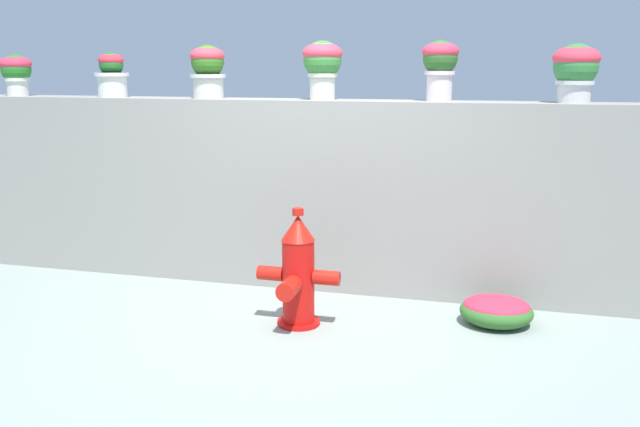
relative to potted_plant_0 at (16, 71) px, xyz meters
name	(u,v)px	position (x,y,z in m)	size (l,w,h in m)	color
ground_plane	(278,337)	(2.87, -1.21, -1.77)	(24.00, 24.00, 0.00)	gray
stone_wall	(324,194)	(2.87, 0.01, -1.00)	(6.51, 0.41, 1.55)	gray
potted_plant_0	(16,71)	(0.00, 0.00, 0.00)	(0.28, 0.28, 0.37)	silver
potted_plant_1	(112,73)	(0.98, -0.02, -0.02)	(0.29, 0.29, 0.38)	silver
potted_plant_2	(208,67)	(1.88, -0.01, 0.03)	(0.30, 0.30, 0.44)	beige
potted_plant_3	(322,62)	(2.86, 0.00, 0.07)	(0.32, 0.32, 0.46)	beige
potted_plant_4	(440,63)	(3.78, 0.03, 0.07)	(0.28, 0.28, 0.46)	silver
potted_plant_5	(576,68)	(4.76, 0.01, 0.03)	(0.34, 0.34, 0.43)	silver
fire_hydrant	(298,274)	(2.94, -0.95, -1.39)	(0.60, 0.47, 0.85)	red
flower_bush_left	(496,310)	(4.30, -0.57, -1.66)	(0.52, 0.47, 0.21)	#316528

